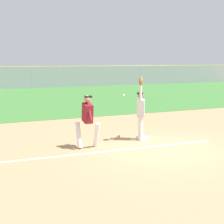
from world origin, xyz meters
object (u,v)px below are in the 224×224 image
runner (88,118)px  parked_car_red (11,80)px  parked_car_blue (63,79)px  parked_car_green (109,78)px  baseball (124,95)px  fielder (141,109)px  first_base (143,138)px

runner → parked_car_red: bearing=90.9°
runner → parked_car_blue: bearing=79.1°
parked_car_green → parked_car_blue: bearing=-176.3°
baseball → fielder: bearing=-20.3°
parked_car_red → fielder: bearing=-89.5°
fielder → baseball: size_ratio=30.81×
runner → parked_car_blue: (6.13, 27.05, -0.32)m
first_base → parked_car_red: 27.39m
first_base → parked_car_green: (9.79, 26.93, 0.63)m
first_base → fielder: bearing=-169.9°
parked_car_red → parked_car_blue: bearing=-8.7°
parked_car_blue → fielder: bearing=-95.1°
runner → parked_car_blue: 27.74m
fielder → parked_car_blue: 27.07m
fielder → baseball: 0.79m
parked_car_red → parked_car_green: (11.55, -0.39, 0.00)m
first_base → parked_car_green: bearing=70.0°
parked_car_red → parked_car_blue: size_ratio=1.00×
baseball → parked_car_blue: baseball is taller
first_base → parked_car_blue: size_ratio=0.08×
baseball → runner: bearing=-161.8°
baseball → first_base: bearing=-15.4°
fielder → parked_car_red: bearing=-55.6°
first_base → baseball: (-0.69, 0.19, 1.58)m
first_base → parked_car_blue: bearing=81.7°
fielder → baseball: fielder is taller
fielder → baseball: bearing=10.6°
parked_car_blue → parked_car_red: bearing=177.7°
runner → parked_car_green: size_ratio=0.39×
runner → baseball: size_ratio=23.24×
parked_car_red → first_base: bearing=-89.2°
parked_car_red → runner: bearing=-93.8°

